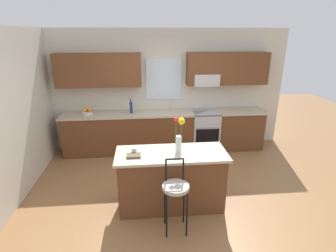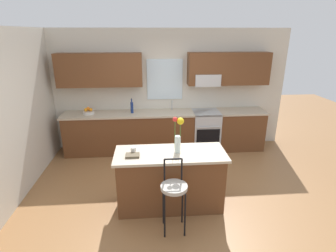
% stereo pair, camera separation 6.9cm
% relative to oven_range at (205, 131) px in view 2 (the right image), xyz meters
% --- Properties ---
extents(ground_plane, '(14.00, 14.00, 0.00)m').
position_rel_oven_range_xyz_m(ground_plane, '(-0.92, -1.68, -0.46)').
color(ground_plane, olive).
extents(wall_left, '(0.12, 4.60, 2.70)m').
position_rel_oven_range_xyz_m(wall_left, '(-3.48, -1.38, 0.89)').
color(wall_left, beige).
rests_on(wall_left, ground).
extents(back_wall_assembly, '(5.60, 0.50, 2.70)m').
position_rel_oven_range_xyz_m(back_wall_assembly, '(-0.90, 0.31, 1.05)').
color(back_wall_assembly, beige).
rests_on(back_wall_assembly, ground).
extents(counter_run, '(4.56, 0.64, 0.92)m').
position_rel_oven_range_xyz_m(counter_run, '(-0.92, 0.02, 0.01)').
color(counter_run, brown).
rests_on(counter_run, ground).
extents(sink_faucet, '(0.02, 0.13, 0.23)m').
position_rel_oven_range_xyz_m(sink_faucet, '(-0.76, 0.17, 0.60)').
color(sink_faucet, '#B7BABC').
rests_on(sink_faucet, counter_run).
extents(oven_range, '(0.60, 0.64, 0.92)m').
position_rel_oven_range_xyz_m(oven_range, '(0.00, 0.00, 0.00)').
color(oven_range, '#B7BABC').
rests_on(oven_range, ground).
extents(kitchen_island, '(1.66, 0.68, 0.92)m').
position_rel_oven_range_xyz_m(kitchen_island, '(-1.00, -2.08, 0.00)').
color(kitchen_island, brown).
rests_on(kitchen_island, ground).
extents(bar_stool_near, '(0.36, 0.36, 1.04)m').
position_rel_oven_range_xyz_m(bar_stool_near, '(-1.00, -2.63, 0.18)').
color(bar_stool_near, black).
rests_on(bar_stool_near, ground).
extents(flower_vase, '(0.16, 0.10, 0.56)m').
position_rel_oven_range_xyz_m(flower_vase, '(-0.88, -2.08, 0.74)').
color(flower_vase, silver).
rests_on(flower_vase, kitchen_island).
extents(mug_ceramic, '(0.08, 0.08, 0.09)m').
position_rel_oven_range_xyz_m(mug_ceramic, '(-1.55, -2.04, 0.51)').
color(mug_ceramic, silver).
rests_on(mug_ceramic, kitchen_island).
extents(cookbook, '(0.20, 0.15, 0.03)m').
position_rel_oven_range_xyz_m(cookbook, '(-1.55, -2.16, 0.48)').
color(cookbook, brown).
rests_on(cookbook, kitchen_island).
extents(fruit_bowl_oranges, '(0.24, 0.24, 0.16)m').
position_rel_oven_range_xyz_m(fruit_bowl_oranges, '(-2.61, 0.03, 0.51)').
color(fruit_bowl_oranges, silver).
rests_on(fruit_bowl_oranges, counter_run).
extents(bottle_olive_oil, '(0.06, 0.06, 0.32)m').
position_rel_oven_range_xyz_m(bottle_olive_oil, '(-1.67, 0.02, 0.59)').
color(bottle_olive_oil, navy).
rests_on(bottle_olive_oil, counter_run).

